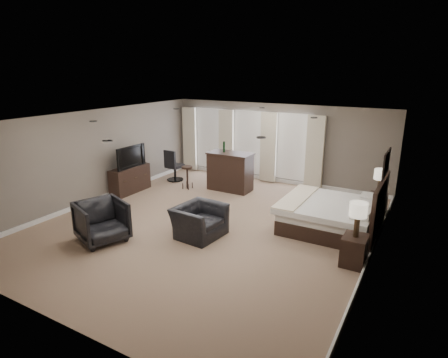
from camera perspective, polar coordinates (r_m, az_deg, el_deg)
The scene contains 16 objects.
room at distance 8.82m, azimuth -2.42°, elevation 0.79°, with size 7.60×8.60×2.64m.
window_bay at distance 12.82m, azimuth 3.57°, elevation 5.31°, with size 5.25×0.20×2.30m.
bed at distance 9.13m, azimuth 15.73°, elevation -3.37°, with size 2.14×2.04×1.36m, color silver.
nightstand_near at distance 7.81m, azimuth 19.20°, elevation -10.24°, with size 0.45×0.55×0.59m, color black.
nightstand_far at distance 10.47m, azimuth 22.28°, elevation -3.69°, with size 0.44×0.54×0.59m, color black.
lamp_near at distance 7.55m, azimuth 19.66°, elevation -5.88°, with size 0.33×0.33×0.69m, color beige.
lamp_far at distance 10.29m, azimuth 22.66°, elevation -0.41°, with size 0.32×0.32×0.67m, color beige.
wall_art at distance 8.66m, azimuth 23.45°, elevation 2.19°, with size 0.04×0.96×0.56m, color slate.
dresser at distance 11.86m, azimuth -14.11°, elevation -0.08°, with size 0.45×1.38×0.80m, color black.
tv at distance 11.74m, azimuth -14.27°, elevation 2.15°, with size 1.15×0.66×0.15m, color black.
armchair_near at distance 8.53m, azimuth -3.81°, elevation -5.64°, with size 1.10×0.71×0.96m, color black.
armchair_far at distance 8.68m, azimuth -18.15°, elevation -5.89°, with size 0.98×0.91×1.01m, color black.
bar_counter at distance 11.66m, azimuth 0.95°, elevation 1.17°, with size 1.38×0.72×1.20m, color black.
bar_stool_left at distance 11.89m, azimuth -5.61°, elevation 0.22°, with size 0.35×0.35×0.73m, color black.
bar_stool_right at distance 11.92m, azimuth -0.82°, elevation 0.42°, with size 0.36×0.36×0.77m, color black.
desk_chair at distance 12.77m, azimuth -7.51°, elevation 2.12°, with size 0.55×0.55×1.08m, color black.
Camera 1 is at (4.52, -7.18, 3.70)m, focal length 30.00 mm.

